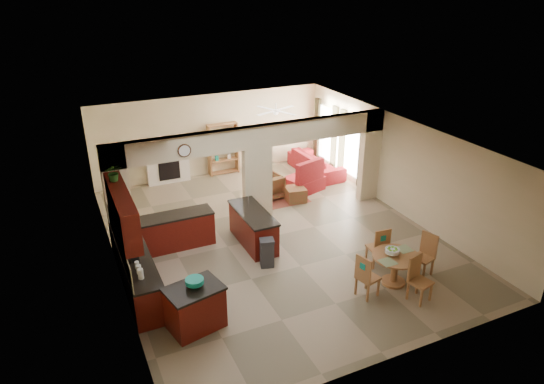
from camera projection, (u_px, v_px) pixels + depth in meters
name	position (u px, v px, depth m)	size (l,w,h in m)	color
floor	(273.00, 236.00, 12.96)	(10.00, 10.00, 0.00)	gray
ceiling	(273.00, 136.00, 11.81)	(10.00, 10.00, 0.00)	white
wall_back	(211.00, 135.00, 16.53)	(8.00, 8.00, 0.00)	beige
wall_front	(396.00, 296.00, 8.25)	(8.00, 8.00, 0.00)	beige
wall_left	(111.00, 219.00, 10.86)	(10.00, 10.00, 0.00)	beige
wall_right	(399.00, 165.00, 13.92)	(10.00, 10.00, 0.00)	beige
partition_left_pier	(118.00, 199.00, 11.80)	(0.60, 0.25, 2.80)	beige
partition_center_pier	(257.00, 185.00, 13.34)	(0.80, 0.25, 2.20)	beige
partition_right_pier	(370.00, 156.00, 14.63)	(0.60, 0.25, 2.80)	beige
partition_header	(257.00, 137.00, 12.76)	(8.00, 0.25, 0.60)	beige
kitchen_counter	(151.00, 253.00, 11.32)	(2.52, 3.29, 1.48)	#470E08
upper_cabinets	(122.00, 211.00, 10.05)	(0.35, 2.40, 0.90)	#470E08
peninsula	(253.00, 228.00, 12.45)	(0.70, 1.85, 0.91)	#470E08
wall_clock	(184.00, 151.00, 11.90)	(0.34, 0.34, 0.03)	#462917
rug	(279.00, 198.00, 15.16)	(1.60, 1.30, 0.01)	brown
fireplace	(168.00, 165.00, 16.10)	(1.60, 0.35, 1.20)	silver
shelving_unit	(223.00, 149.00, 16.72)	(1.00, 0.32, 1.80)	#915D32
window_a	(353.00, 148.00, 15.89)	(0.02, 0.90, 1.90)	white
window_b	(326.00, 134.00, 17.30)	(0.02, 0.90, 1.90)	white
glazed_door	(339.00, 145.00, 16.66)	(0.02, 0.70, 2.10)	white
drape_a_left	(362.00, 154.00, 15.38)	(0.10, 0.28, 2.30)	#381C16
drape_a_right	(342.00, 143.00, 16.37)	(0.10, 0.28, 2.30)	#381C16
drape_b_left	(334.00, 139.00, 16.79)	(0.10, 0.28, 2.30)	#381C16
drape_b_right	(317.00, 130.00, 17.78)	(0.10, 0.28, 2.30)	#381C16
ceiling_fan	(276.00, 111.00, 14.97)	(1.00, 1.00, 0.10)	white
kitchen_island	(195.00, 307.00, 9.45)	(1.21, 0.98, 0.93)	#470E08
teal_bowl	(195.00, 283.00, 9.28)	(0.36, 0.36, 0.17)	#15907E
trash_can	(267.00, 254.00, 11.52)	(0.31, 0.27, 0.66)	#2C2B2E
dining_table	(395.00, 265.00, 10.82)	(1.06, 1.06, 0.72)	#915D32
fruit_bowl	(392.00, 251.00, 10.71)	(0.32, 0.32, 0.17)	#6DB927
sofa	(316.00, 163.00, 16.98)	(0.96, 2.45, 0.71)	maroon
chaise	(304.00, 183.00, 15.69)	(1.11, 0.91, 0.44)	maroon
armchair	(267.00, 186.00, 15.05)	(0.82, 0.85, 0.77)	maroon
ottoman	(295.00, 194.00, 14.93)	(0.59, 0.59, 0.43)	maroon
plant	(114.00, 172.00, 10.28)	(0.35, 0.30, 0.39)	#1B4C14
chair_north	(379.00, 246.00, 11.44)	(0.45, 0.45, 1.02)	#915D32
chair_east	(426.00, 253.00, 11.15)	(0.52, 0.52, 1.02)	#915D32
chair_south	(418.00, 276.00, 10.27)	(0.51, 0.51, 1.02)	#915D32
chair_west	(366.00, 275.00, 10.32)	(0.51, 0.51, 1.02)	#915D32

